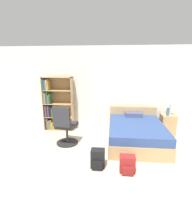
{
  "coord_description": "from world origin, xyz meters",
  "views": [
    {
      "loc": [
        -0.03,
        -2.28,
        2.03
      ],
      "look_at": [
        -0.45,
        1.98,
        0.88
      ],
      "focal_mm": 28.0,
      "sensor_mm": 36.0,
      "label": 1
    }
  ],
  "objects_px": {
    "nightstand": "(168,125)",
    "backpack_black": "(98,159)",
    "table_lamp": "(171,101)",
    "backpack_red": "(127,165)",
    "office_chair": "(65,127)",
    "bed": "(136,132)",
    "water_bottle": "(168,112)",
    "bookshelf": "(54,106)"
  },
  "relations": [
    {
      "from": "backpack_black",
      "to": "bed",
      "type": "bearing_deg",
      "value": 55.15
    },
    {
      "from": "bed",
      "to": "nightstand",
      "type": "height_order",
      "value": "bed"
    },
    {
      "from": "backpack_red",
      "to": "backpack_black",
      "type": "xyz_separation_m",
      "value": [
        -0.59,
        0.12,
        0.02
      ]
    },
    {
      "from": "office_chair",
      "to": "water_bottle",
      "type": "distance_m",
      "value": 2.94
    },
    {
      "from": "office_chair",
      "to": "backpack_black",
      "type": "xyz_separation_m",
      "value": [
        0.92,
        -0.96,
        -0.3
      ]
    },
    {
      "from": "nightstand",
      "to": "table_lamp",
      "type": "distance_m",
      "value": 0.73
    },
    {
      "from": "bed",
      "to": "backpack_red",
      "type": "height_order",
      "value": "bed"
    },
    {
      "from": "backpack_red",
      "to": "backpack_black",
      "type": "bearing_deg",
      "value": 168.33
    },
    {
      "from": "office_chair",
      "to": "backpack_red",
      "type": "distance_m",
      "value": 1.89
    },
    {
      "from": "office_chair",
      "to": "backpack_red",
      "type": "bearing_deg",
      "value": -35.57
    },
    {
      "from": "table_lamp",
      "to": "backpack_red",
      "type": "distance_m",
      "value": 2.65
    },
    {
      "from": "table_lamp",
      "to": "water_bottle",
      "type": "relative_size",
      "value": 2.26
    },
    {
      "from": "bookshelf",
      "to": "backpack_black",
      "type": "relative_size",
      "value": 4.39
    },
    {
      "from": "table_lamp",
      "to": "water_bottle",
      "type": "height_order",
      "value": "table_lamp"
    },
    {
      "from": "water_bottle",
      "to": "backpack_black",
      "type": "distance_m",
      "value": 2.7
    },
    {
      "from": "table_lamp",
      "to": "nightstand",
      "type": "bearing_deg",
      "value": 169.29
    },
    {
      "from": "nightstand",
      "to": "backpack_black",
      "type": "distance_m",
      "value": 2.77
    },
    {
      "from": "nightstand",
      "to": "backpack_red",
      "type": "distance_m",
      "value": 2.5
    },
    {
      "from": "office_chair",
      "to": "backpack_black",
      "type": "height_order",
      "value": "office_chair"
    },
    {
      "from": "office_chair",
      "to": "water_bottle",
      "type": "relative_size",
      "value": 4.51
    },
    {
      "from": "bookshelf",
      "to": "office_chair",
      "type": "relative_size",
      "value": 1.59
    },
    {
      "from": "bookshelf",
      "to": "water_bottle",
      "type": "height_order",
      "value": "bookshelf"
    },
    {
      "from": "bookshelf",
      "to": "table_lamp",
      "type": "xyz_separation_m",
      "value": [
        3.52,
        -0.1,
        0.25
      ]
    },
    {
      "from": "table_lamp",
      "to": "water_bottle",
      "type": "bearing_deg",
      "value": -129.76
    },
    {
      "from": "backpack_black",
      "to": "office_chair",
      "type": "bearing_deg",
      "value": 133.9
    },
    {
      "from": "nightstand",
      "to": "backpack_black",
      "type": "height_order",
      "value": "nightstand"
    },
    {
      "from": "bookshelf",
      "to": "backpack_red",
      "type": "height_order",
      "value": "bookshelf"
    },
    {
      "from": "bed",
      "to": "backpack_black",
      "type": "height_order",
      "value": "bed"
    },
    {
      "from": "backpack_black",
      "to": "nightstand",
      "type": "bearing_deg",
      "value": 45.72
    },
    {
      "from": "bed",
      "to": "office_chair",
      "type": "relative_size",
      "value": 1.83
    },
    {
      "from": "bed",
      "to": "office_chair",
      "type": "distance_m",
      "value": 1.88
    },
    {
      "from": "office_chair",
      "to": "water_bottle",
      "type": "height_order",
      "value": "office_chair"
    },
    {
      "from": "bookshelf",
      "to": "bed",
      "type": "xyz_separation_m",
      "value": [
        2.48,
        -0.77,
        -0.51
      ]
    },
    {
      "from": "table_lamp",
      "to": "backpack_red",
      "type": "height_order",
      "value": "table_lamp"
    },
    {
      "from": "water_bottle",
      "to": "bookshelf",
      "type": "bearing_deg",
      "value": 176.63
    },
    {
      "from": "nightstand",
      "to": "table_lamp",
      "type": "height_order",
      "value": "table_lamp"
    },
    {
      "from": "nightstand",
      "to": "bed",
      "type": "bearing_deg",
      "value": -146.59
    },
    {
      "from": "water_bottle",
      "to": "backpack_black",
      "type": "xyz_separation_m",
      "value": [
        -1.87,
        -1.88,
        -0.54
      ]
    },
    {
      "from": "nightstand",
      "to": "water_bottle",
      "type": "distance_m",
      "value": 0.44
    },
    {
      "from": "backpack_red",
      "to": "water_bottle",
      "type": "bearing_deg",
      "value": 57.4
    },
    {
      "from": "table_lamp",
      "to": "backpack_black",
      "type": "bearing_deg",
      "value": -134.61
    },
    {
      "from": "office_chair",
      "to": "bookshelf",
      "type": "bearing_deg",
      "value": 120.18
    }
  ]
}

